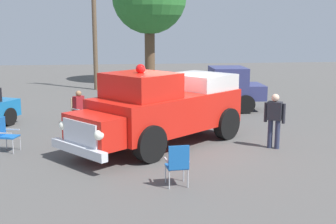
{
  "coord_description": "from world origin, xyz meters",
  "views": [
    {
      "loc": [
        -13.58,
        2.03,
        3.66
      ],
      "look_at": [
        -0.1,
        0.39,
        1.02
      ],
      "focal_mm": 47.22,
      "sensor_mm": 36.0,
      "label": 1
    }
  ],
  "objects_px": {
    "lawn_chair_spare": "(5,132)",
    "spectator_seated": "(80,106)",
    "utility_pole": "(94,22)",
    "spectator_standing": "(274,117)",
    "vintage_fire_truck": "(163,107)",
    "lawn_chair_near_truck": "(78,109)",
    "lawn_chair_by_car": "(178,162)",
    "parked_pickup": "(208,88)"
  },
  "relations": [
    {
      "from": "parked_pickup",
      "to": "lawn_chair_near_truck",
      "type": "bearing_deg",
      "value": 111.97
    },
    {
      "from": "parked_pickup",
      "to": "lawn_chair_by_car",
      "type": "bearing_deg",
      "value": 163.97
    },
    {
      "from": "lawn_chair_spare",
      "to": "spectator_standing",
      "type": "bearing_deg",
      "value": -94.33
    },
    {
      "from": "parked_pickup",
      "to": "utility_pole",
      "type": "height_order",
      "value": "utility_pole"
    },
    {
      "from": "vintage_fire_truck",
      "to": "utility_pole",
      "type": "distance_m",
      "value": 13.21
    },
    {
      "from": "parked_pickup",
      "to": "vintage_fire_truck",
      "type": "bearing_deg",
      "value": 154.93
    },
    {
      "from": "utility_pole",
      "to": "spectator_standing",
      "type": "bearing_deg",
      "value": -156.55
    },
    {
      "from": "spectator_seated",
      "to": "spectator_standing",
      "type": "bearing_deg",
      "value": -123.84
    },
    {
      "from": "parked_pickup",
      "to": "spectator_seated",
      "type": "relative_size",
      "value": 3.79
    },
    {
      "from": "utility_pole",
      "to": "lawn_chair_spare",
      "type": "bearing_deg",
      "value": 170.42
    },
    {
      "from": "lawn_chair_near_truck",
      "to": "spectator_standing",
      "type": "xyz_separation_m",
      "value": [
        -4.16,
        -6.16,
        0.37
      ]
    },
    {
      "from": "spectator_seated",
      "to": "spectator_standing",
      "type": "relative_size",
      "value": 0.77
    },
    {
      "from": "vintage_fire_truck",
      "to": "utility_pole",
      "type": "relative_size",
      "value": 0.8
    },
    {
      "from": "vintage_fire_truck",
      "to": "spectator_seated",
      "type": "relative_size",
      "value": 4.63
    },
    {
      "from": "spectator_seated",
      "to": "lawn_chair_near_truck",
      "type": "bearing_deg",
      "value": 45.17
    },
    {
      "from": "lawn_chair_near_truck",
      "to": "spectator_seated",
      "type": "height_order",
      "value": "spectator_seated"
    },
    {
      "from": "spectator_seated",
      "to": "utility_pole",
      "type": "bearing_deg",
      "value": -1.36
    },
    {
      "from": "parked_pickup",
      "to": "spectator_seated",
      "type": "bearing_deg",
      "value": 113.15
    },
    {
      "from": "lawn_chair_near_truck",
      "to": "utility_pole",
      "type": "xyz_separation_m",
      "value": [
        9.31,
        -0.32,
        3.3
      ]
    },
    {
      "from": "lawn_chair_near_truck",
      "to": "lawn_chair_spare",
      "type": "xyz_separation_m",
      "value": [
        -3.55,
        1.86,
        0.0
      ]
    },
    {
      "from": "vintage_fire_truck",
      "to": "spectator_seated",
      "type": "distance_m",
      "value": 4.32
    },
    {
      "from": "utility_pole",
      "to": "lawn_chair_near_truck",
      "type": "bearing_deg",
      "value": 178.06
    },
    {
      "from": "vintage_fire_truck",
      "to": "lawn_chair_spare",
      "type": "distance_m",
      "value": 4.75
    },
    {
      "from": "lawn_chair_by_car",
      "to": "spectator_standing",
      "type": "xyz_separation_m",
      "value": [
        2.92,
        -3.37,
        0.37
      ]
    },
    {
      "from": "vintage_fire_truck",
      "to": "lawn_chair_spare",
      "type": "bearing_deg",
      "value": 92.16
    },
    {
      "from": "vintage_fire_truck",
      "to": "utility_pole",
      "type": "xyz_separation_m",
      "value": [
        12.68,
        2.54,
        2.69
      ]
    },
    {
      "from": "lawn_chair_spare",
      "to": "spectator_seated",
      "type": "xyz_separation_m",
      "value": [
        3.46,
        -1.95,
        0.11
      ]
    },
    {
      "from": "lawn_chair_near_truck",
      "to": "lawn_chair_by_car",
      "type": "relative_size",
      "value": 1.0
    },
    {
      "from": "lawn_chair_near_truck",
      "to": "lawn_chair_by_car",
      "type": "height_order",
      "value": "same"
    },
    {
      "from": "parked_pickup",
      "to": "lawn_chair_by_car",
      "type": "xyz_separation_m",
      "value": [
        -9.28,
        2.67,
        -0.4
      ]
    },
    {
      "from": "lawn_chair_spare",
      "to": "spectator_seated",
      "type": "bearing_deg",
      "value": -29.4
    },
    {
      "from": "vintage_fire_truck",
      "to": "spectator_standing",
      "type": "bearing_deg",
      "value": -103.36
    },
    {
      "from": "lawn_chair_spare",
      "to": "utility_pole",
      "type": "height_order",
      "value": "utility_pole"
    },
    {
      "from": "parked_pickup",
      "to": "spectator_standing",
      "type": "distance_m",
      "value": 6.4
    },
    {
      "from": "parked_pickup",
      "to": "lawn_chair_by_car",
      "type": "relative_size",
      "value": 4.79
    },
    {
      "from": "spectator_standing",
      "to": "vintage_fire_truck",
      "type": "bearing_deg",
      "value": 76.64
    },
    {
      "from": "parked_pickup",
      "to": "lawn_chair_near_truck",
      "type": "relative_size",
      "value": 4.79
    },
    {
      "from": "spectator_standing",
      "to": "utility_pole",
      "type": "xyz_separation_m",
      "value": [
        13.47,
        5.84,
        2.92
      ]
    },
    {
      "from": "spectator_seated",
      "to": "spectator_standing",
      "type": "xyz_separation_m",
      "value": [
        -4.07,
        -6.07,
        0.27
      ]
    },
    {
      "from": "vintage_fire_truck",
      "to": "spectator_standing",
      "type": "relative_size",
      "value": 3.57
    },
    {
      "from": "spectator_standing",
      "to": "utility_pole",
      "type": "bearing_deg",
      "value": 23.45
    },
    {
      "from": "vintage_fire_truck",
      "to": "spectator_seated",
      "type": "bearing_deg",
      "value": 40.07
    }
  ]
}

